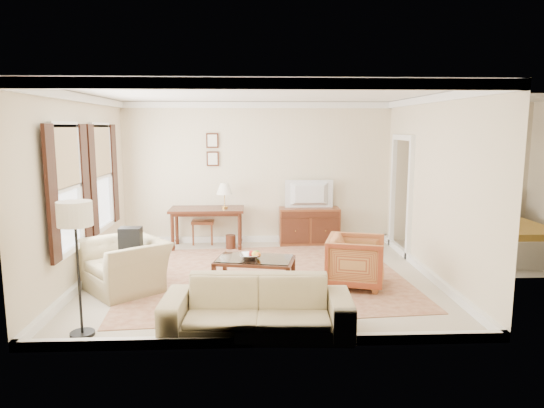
{
  "coord_description": "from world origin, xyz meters",
  "views": [
    {
      "loc": [
        -0.15,
        -7.5,
        2.4
      ],
      "look_at": [
        0.2,
        0.3,
        1.15
      ],
      "focal_mm": 32.0,
      "sensor_mm": 36.0,
      "label": 1
    }
  ],
  "objects": [
    {
      "name": "rug",
      "position": [
        0.07,
        0.05,
        0.01
      ],
      "size": [
        4.66,
        4.08,
        0.01
      ],
      "primitive_type": "cube",
      "rotation": [
        0.0,
        0.0,
        0.08
      ],
      "color": "brown",
      "rests_on": "room_shell"
    },
    {
      "name": "book_a",
      "position": [
        -0.19,
        -0.42,
        0.19
      ],
      "size": [
        0.28,
        0.09,
        0.38
      ],
      "primitive_type": "imported",
      "rotation": [
        0.0,
        0.0,
        -0.19
      ],
      "color": "brown",
      "rests_on": "coffee_table"
    },
    {
      "name": "floor_lamp",
      "position": [
        -2.12,
        -2.09,
        1.32
      ],
      "size": [
        0.39,
        0.39,
        1.58
      ],
      "color": "black",
      "rests_on": "room_shell"
    },
    {
      "name": "room_shell",
      "position": [
        0.0,
        0.0,
        2.47
      ],
      "size": [
        5.51,
        5.01,
        2.91
      ],
      "color": "beige",
      "rests_on": "ground"
    },
    {
      "name": "tv",
      "position": [
        1.05,
        2.21,
        1.22
      ],
      "size": [
        0.93,
        0.54,
        0.12
      ],
      "primitive_type": "imported",
      "rotation": [
        0.0,
        0.0,
        3.14
      ],
      "color": "black",
      "rests_on": "sideboard"
    },
    {
      "name": "fruit_bowl",
      "position": [
        -0.17,
        -0.6,
        0.53
      ],
      "size": [
        0.42,
        0.42,
        0.1
      ],
      "primitive_type": "imported",
      "color": "silver",
      "rests_on": "coffee_table"
    },
    {
      "name": "doorway",
      "position": [
        2.71,
        1.5,
        1.08
      ],
      "size": [
        0.1,
        1.12,
        2.25
      ],
      "primitive_type": null,
      "color": "white",
      "rests_on": "room_shell"
    },
    {
      "name": "framed_prints",
      "position": [
        -0.92,
        2.47,
        1.94
      ],
      "size": [
        0.25,
        0.04,
        0.68
      ],
      "primitive_type": null,
      "color": "#421E12",
      "rests_on": "room_shell"
    },
    {
      "name": "desk_chair",
      "position": [
        -1.13,
        2.39,
        0.53
      ],
      "size": [
        0.52,
        0.52,
        1.05
      ],
      "primitive_type": null,
      "rotation": [
        0.0,
        0.0,
        -0.16
      ],
      "color": "brown",
      "rests_on": "room_shell"
    },
    {
      "name": "window_rear",
      "position": [
        -2.7,
        0.9,
        1.55
      ],
      "size": [
        0.12,
        1.56,
        1.8
      ],
      "primitive_type": null,
      "color": "#CCB284",
      "rests_on": "room_shell"
    },
    {
      "name": "striped_armchair",
      "position": [
        1.43,
        -0.48,
        0.43
      ],
      "size": [
        0.97,
        1.01,
        0.85
      ],
      "primitive_type": "imported",
      "rotation": [
        0.0,
        0.0,
        1.29
      ],
      "color": "brown",
      "rests_on": "room_shell"
    },
    {
      "name": "desk_lamp",
      "position": [
        -0.66,
        2.04,
        1.05
      ],
      "size": [
        0.32,
        0.32,
        0.5
      ],
      "primitive_type": null,
      "color": "silver",
      "rests_on": "writing_desk"
    },
    {
      "name": "annex_bedroom",
      "position": [
        4.49,
        1.15,
        0.34
      ],
      "size": [
        3.0,
        2.7,
        2.9
      ],
      "color": "beige",
      "rests_on": "ground"
    },
    {
      "name": "backpack",
      "position": [
        -1.93,
        -0.41,
        0.75
      ],
      "size": [
        0.39,
        0.37,
        0.4
      ],
      "primitive_type": "cube",
      "rotation": [
        0.0,
        0.0,
        -0.63
      ],
      "color": "black",
      "rests_on": "club_armchair"
    },
    {
      "name": "club_armchair",
      "position": [
        -2.0,
        -0.47,
        0.5
      ],
      "size": [
        1.31,
        1.36,
        1.01
      ],
      "primitive_type": "imported",
      "rotation": [
        0.0,
        0.0,
        -0.89
      ],
      "color": "tan",
      "rests_on": "room_shell"
    },
    {
      "name": "writing_desk",
      "position": [
        -1.02,
        2.04,
        0.69
      ],
      "size": [
        1.46,
        0.73,
        0.8
      ],
      "color": "#421E12",
      "rests_on": "room_shell"
    },
    {
      "name": "sideboard",
      "position": [
        1.05,
        2.23,
        0.38
      ],
      "size": [
        1.23,
        0.47,
        0.75
      ],
      "primitive_type": "cube",
      "color": "brown",
      "rests_on": "room_shell"
    },
    {
      "name": "book_b",
      "position": [
        0.03,
        -0.64,
        0.18
      ],
      "size": [
        0.2,
        0.23,
        0.38
      ],
      "primitive_type": "imported",
      "rotation": [
        0.0,
        0.0,
        -0.85
      ],
      "color": "brown",
      "rests_on": "coffee_table"
    },
    {
      "name": "window_front",
      "position": [
        -2.7,
        -0.7,
        1.55
      ],
      "size": [
        0.12,
        1.56,
        1.8
      ],
      "primitive_type": null,
      "color": "#CCB284",
      "rests_on": "room_shell"
    },
    {
      "name": "sofa",
      "position": [
        -0.08,
        -2.1,
        0.43
      ],
      "size": [
        2.23,
        0.77,
        0.86
      ],
      "primitive_type": "imported",
      "rotation": [
        0.0,
        0.0,
        -0.06
      ],
      "color": "tan",
      "rests_on": "room_shell"
    },
    {
      "name": "coffee_table",
      "position": [
        -0.09,
        -0.56,
        0.37
      ],
      "size": [
        1.25,
        0.89,
        0.48
      ],
      "rotation": [
        0.0,
        0.0,
        -0.21
      ],
      "color": "#421E12",
      "rests_on": "room_shell"
    }
  ]
}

